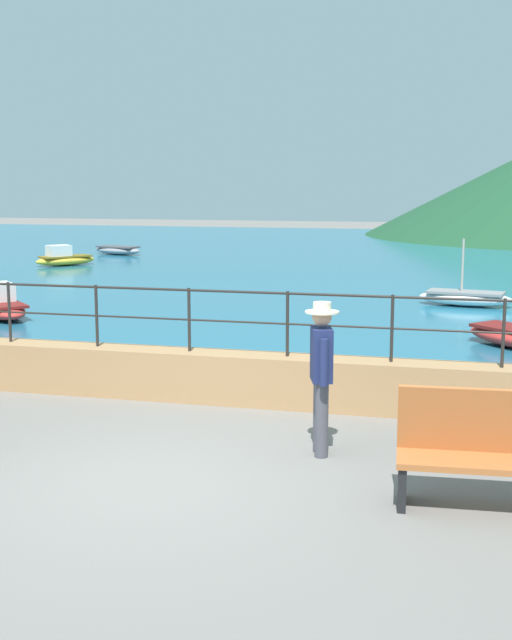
# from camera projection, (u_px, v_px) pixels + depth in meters

# --- Properties ---
(ground_plane) EXTENTS (120.00, 120.00, 0.00)m
(ground_plane) POSITION_uv_depth(u_px,v_px,m) (155.00, 481.00, 8.43)
(ground_plane) COLOR slate
(promenade_wall) EXTENTS (20.00, 0.56, 0.70)m
(promenade_wall) POSITION_uv_depth(u_px,v_px,m) (238.00, 378.00, 11.43)
(promenade_wall) COLOR tan
(promenade_wall) RESTS_ON ground
(railing) EXTENTS (18.44, 0.04, 0.90)m
(railing) POSITION_uv_depth(u_px,v_px,m) (237.00, 310.00, 11.27)
(railing) COLOR #282623
(railing) RESTS_ON promenade_wall
(lake_water) EXTENTS (64.00, 44.32, 0.06)m
(lake_water) POSITION_uv_depth(u_px,v_px,m) (388.00, 259.00, 33.12)
(lake_water) COLOR #236B89
(lake_water) RESTS_ON ground
(bench_far) EXTENTS (1.74, 0.68, 1.13)m
(bench_far) POSITION_uv_depth(u_px,v_px,m) (488.00, 450.00, 7.68)
(bench_far) COLOR #B76633
(bench_far) RESTS_ON ground
(person_walking) EXTENTS (0.38, 0.55, 1.75)m
(person_walking) POSITION_uv_depth(u_px,v_px,m) (321.00, 370.00, 9.11)
(person_walking) COLOR #4C4C56
(person_walking) RESTS_ON ground
(boat_0) EXTENTS (2.42, 1.28, 1.65)m
(boat_0) POSITION_uv_depth(u_px,v_px,m) (465.00, 298.00, 20.20)
(boat_0) COLOR white
(boat_0) RESTS_ON lake_water
(boat_1) EXTENTS (2.28, 2.24, 0.76)m
(boat_1) POSITION_uv_depth(u_px,v_px,m) (0.00, 306.00, 18.41)
(boat_1) COLOR red
(boat_1) RESTS_ON lake_water
(boat_3) EXTENTS (2.13, 2.37, 0.76)m
(boat_3) POSITION_uv_depth(u_px,v_px,m) (64.00, 258.00, 30.24)
(boat_3) COLOR gold
(boat_3) RESTS_ON lake_water
(boat_5) EXTENTS (2.46, 1.50, 0.36)m
(boat_5) POSITION_uv_depth(u_px,v_px,m) (118.00, 250.00, 34.95)
(boat_5) COLOR gray
(boat_5) RESTS_ON lake_water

